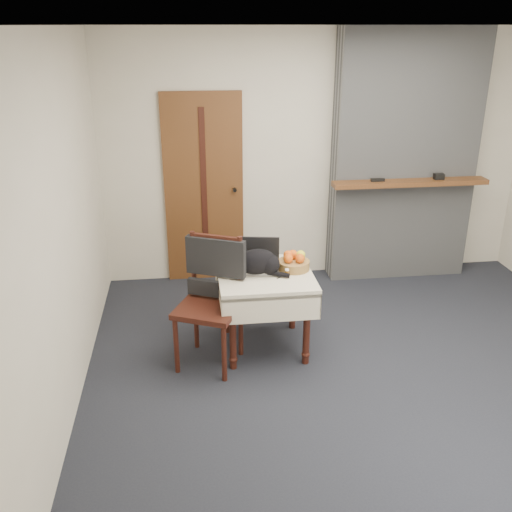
# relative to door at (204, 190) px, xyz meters

# --- Properties ---
(ground) EXTENTS (4.50, 4.50, 0.00)m
(ground) POSITION_rel_door_xyz_m (1.20, -1.97, -1.00)
(ground) COLOR black
(ground) RESTS_ON ground
(room_shell) EXTENTS (4.52, 4.01, 2.61)m
(room_shell) POSITION_rel_door_xyz_m (1.20, -1.51, 0.76)
(room_shell) COLOR beige
(room_shell) RESTS_ON ground
(door) EXTENTS (0.82, 0.10, 2.00)m
(door) POSITION_rel_door_xyz_m (0.00, 0.00, 0.00)
(door) COLOR brown
(door) RESTS_ON ground
(chimney) EXTENTS (1.62, 0.48, 2.60)m
(chimney) POSITION_rel_door_xyz_m (2.10, -0.13, 0.30)
(chimney) COLOR gray
(chimney) RESTS_ON ground
(side_table) EXTENTS (0.78, 0.78, 0.70)m
(side_table) POSITION_rel_door_xyz_m (0.43, -1.55, -0.41)
(side_table) COLOR #38150F
(side_table) RESTS_ON ground
(laptop) EXTENTS (0.39, 0.35, 0.25)m
(laptop) POSITION_rel_door_xyz_m (0.39, -1.42, -0.24)
(laptop) COLOR #B7B7BC
(laptop) RESTS_ON side_table
(cat) EXTENTS (0.50, 0.25, 0.25)m
(cat) POSITION_rel_door_xyz_m (0.37, -1.56, -0.19)
(cat) COLOR black
(cat) RESTS_ON side_table
(cream_jar) EXTENTS (0.07, 0.07, 0.08)m
(cream_jar) POSITION_rel_door_xyz_m (0.12, -1.59, -0.26)
(cream_jar) COLOR silver
(cream_jar) RESTS_ON side_table
(pill_bottle) EXTENTS (0.03, 0.03, 0.07)m
(pill_bottle) POSITION_rel_door_xyz_m (0.60, -1.64, -0.27)
(pill_bottle) COLOR #985612
(pill_bottle) RESTS_ON side_table
(fruit_basket) EXTENTS (0.27, 0.27, 0.15)m
(fruit_basket) POSITION_rel_door_xyz_m (0.68, -1.49, -0.24)
(fruit_basket) COLOR #8E6039
(fruit_basket) RESTS_ON side_table
(desk_clutter) EXTENTS (0.12, 0.08, 0.01)m
(desk_clutter) POSITION_rel_door_xyz_m (0.59, -1.55, -0.30)
(desk_clutter) COLOR black
(desk_clutter) RESTS_ON side_table
(chair) EXTENTS (0.63, 0.62, 1.07)m
(chair) POSITION_rel_door_xyz_m (-0.01, -1.65, -0.32)
(chair) COLOR #38150F
(chair) RESTS_ON ground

